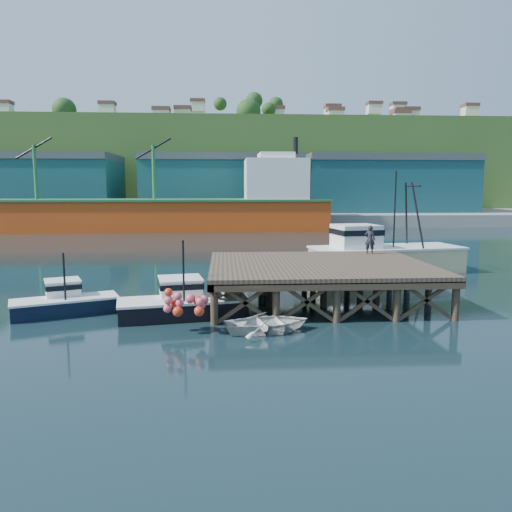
{
  "coord_description": "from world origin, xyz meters",
  "views": [
    {
      "loc": [
        0.28,
        -27.13,
        6.24
      ],
      "look_at": [
        2.15,
        2.0,
        2.26
      ],
      "focal_mm": 35.0,
      "sensor_mm": 36.0,
      "label": 1
    }
  ],
  "objects": [
    {
      "name": "trawler",
      "position": [
        12.12,
        9.05,
        1.54
      ],
      "size": [
        11.71,
        5.78,
        7.5
      ],
      "rotation": [
        0.0,
        0.0,
        0.16
      ],
      "color": "beige",
      "rests_on": "ground"
    },
    {
      "name": "warehouse_mid",
      "position": [
        0.0,
        65.0,
        6.5
      ],
      "size": [
        28.0,
        16.0,
        9.0
      ],
      "primitive_type": "cube",
      "color": "#174C4D",
      "rests_on": "far_quay"
    },
    {
      "name": "far_quay",
      "position": [
        0.0,
        70.0,
        1.0
      ],
      "size": [
        160.0,
        40.0,
        2.0
      ],
      "primitive_type": "cube",
      "color": "gray",
      "rests_on": "ground"
    },
    {
      "name": "cargo_ship",
      "position": [
        -8.46,
        48.0,
        3.31
      ],
      "size": [
        55.5,
        10.0,
        13.75
      ],
      "color": "#CB4513",
      "rests_on": "ground"
    },
    {
      "name": "wharf",
      "position": [
        5.5,
        -0.19,
        1.94
      ],
      "size": [
        12.0,
        10.0,
        2.62
      ],
      "color": "brown",
      "rests_on": "ground"
    },
    {
      "name": "dockworker",
      "position": [
        9.47,
        3.7,
        3.03
      ],
      "size": [
        0.77,
        0.64,
        1.8
      ],
      "primitive_type": "imported",
      "rotation": [
        0.0,
        0.0,
        2.77
      ],
      "color": "black",
      "rests_on": "wharf"
    },
    {
      "name": "warehouse_left",
      "position": [
        -35.0,
        65.0,
        6.5
      ],
      "size": [
        32.0,
        16.0,
        9.0
      ],
      "primitive_type": "cube",
      "color": "#174C4D",
      "rests_on": "far_quay"
    },
    {
      "name": "boat_black",
      "position": [
        -1.81,
        -2.99,
        0.7
      ],
      "size": [
        6.51,
        5.41,
        3.83
      ],
      "rotation": [
        0.0,
        0.0,
        0.18
      ],
      "color": "black",
      "rests_on": "ground"
    },
    {
      "name": "boat_navy",
      "position": [
        -7.75,
        -2.12,
        0.63
      ],
      "size": [
        5.36,
        3.71,
        3.15
      ],
      "rotation": [
        0.0,
        0.0,
        0.38
      ],
      "color": "black",
      "rests_on": "ground"
    },
    {
      "name": "dinghy",
      "position": [
        2.15,
        -5.98,
        0.39
      ],
      "size": [
        4.17,
        3.33,
        0.77
      ],
      "primitive_type": "imported",
      "rotation": [
        0.0,
        0.0,
        1.77
      ],
      "color": "silver",
      "rests_on": "ground"
    },
    {
      "name": "warehouse_right",
      "position": [
        30.0,
        65.0,
        6.5
      ],
      "size": [
        30.0,
        16.0,
        9.0
      ],
      "primitive_type": "cube",
      "color": "#174C4D",
      "rests_on": "far_quay"
    },
    {
      "name": "ground",
      "position": [
        0.0,
        0.0,
        0.0
      ],
      "size": [
        300.0,
        300.0,
        0.0
      ],
      "primitive_type": "plane",
      "color": "black",
      "rests_on": "ground"
    },
    {
      "name": "hillside",
      "position": [
        0.0,
        100.0,
        11.0
      ],
      "size": [
        220.0,
        50.0,
        22.0
      ],
      "primitive_type": "cube",
      "color": "#2D511E",
      "rests_on": "ground"
    }
  ]
}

